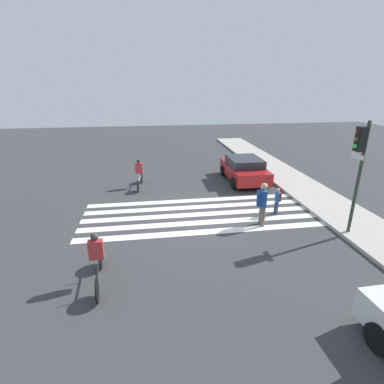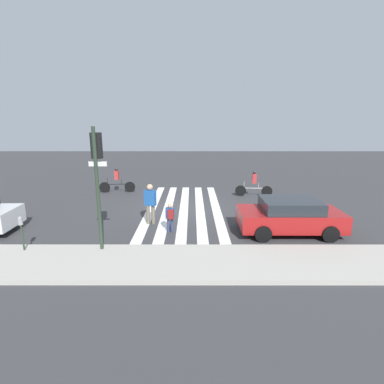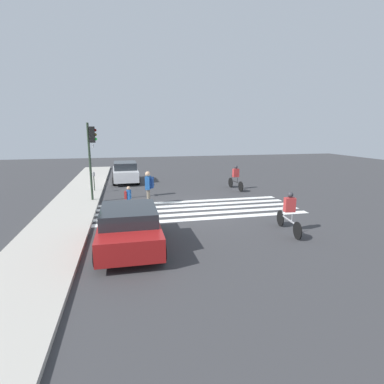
# 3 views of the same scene
# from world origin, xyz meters

# --- Properties ---
(ground_plane) EXTENTS (60.00, 60.00, 0.00)m
(ground_plane) POSITION_xyz_m (0.00, 0.00, 0.00)
(ground_plane) COLOR #38383A
(sidewalk_curb) EXTENTS (36.00, 2.50, 0.14)m
(sidewalk_curb) POSITION_xyz_m (0.00, 6.25, 0.07)
(sidewalk_curb) COLOR #ADA89E
(sidewalk_curb) RESTS_ON ground_plane
(crosswalk_stripes) EXTENTS (3.79, 10.00, 0.01)m
(crosswalk_stripes) POSITION_xyz_m (0.00, 0.00, 0.00)
(crosswalk_stripes) COLOR white
(crosswalk_stripes) RESTS_ON ground_plane
(traffic_light) EXTENTS (0.60, 0.50, 4.28)m
(traffic_light) POSITION_xyz_m (2.70, 5.22, 3.00)
(traffic_light) COLOR #283828
(traffic_light) RESTS_ON ground_plane
(pedestrian_child_with_backpack) EXTENTS (0.54, 0.50, 1.80)m
(pedestrian_child_with_backpack) POSITION_xyz_m (1.41, 2.35, 1.05)
(pedestrian_child_with_backpack) COLOR #6B6051
(pedestrian_child_with_backpack) RESTS_ON ground_plane
(pedestrian_adult_yellow_jacket) EXTENTS (0.37, 0.34, 1.22)m
(pedestrian_adult_yellow_jacket) POSITION_xyz_m (0.46, 3.43, 0.71)
(pedestrian_adult_yellow_jacket) COLOR navy
(pedestrian_adult_yellow_jacket) RESTS_ON ground_plane
(cyclist_near_curb) EXTENTS (2.25, 0.42, 1.62)m
(cyclist_near_curb) POSITION_xyz_m (4.34, -3.61, 0.87)
(cyclist_near_curb) COLOR black
(cyclist_near_curb) RESTS_ON ground_plane
(cyclist_mid_street) EXTENTS (2.21, 0.42, 1.61)m
(cyclist_mid_street) POSITION_xyz_m (-4.14, -2.57, 0.86)
(cyclist_mid_street) COLOR black
(cyclist_mid_street) RESTS_ON ground_plane
(car_parked_far_curb) EXTENTS (4.07, 2.12, 1.40)m
(car_parked_far_curb) POSITION_xyz_m (-4.36, 3.48, 0.73)
(car_parked_far_curb) COLOR maroon
(car_parked_far_curb) RESTS_ON ground_plane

